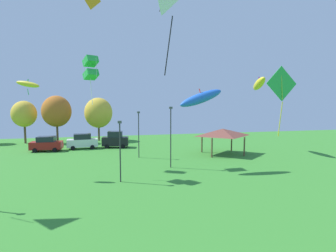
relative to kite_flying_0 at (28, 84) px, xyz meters
The scene contains 15 objects.
kite_flying_0 is the anchor object (origin of this frame).
kite_flying_1 6.12m from the kite_flying_0, ahead, with size 1.62×1.68×4.67m.
kite_flying_2 17.08m from the kite_flying_0, ahead, with size 5.12×1.54×2.60m.
kite_flying_5 29.54m from the kite_flying_0, 13.34° to the left, with size 2.66×5.30×2.33m.
kite_flying_8 22.15m from the kite_flying_0, 36.27° to the right, with size 2.19×0.36×4.40m.
parked_car_leftmost 16.37m from the kite_flying_0, 96.66° to the left, with size 4.52×2.29×2.21m.
parked_car_second_from_left 17.45m from the kite_flying_0, 77.45° to the left, with size 4.74×2.24×2.36m.
parked_car_third_from_left 18.99m from the kite_flying_0, 60.88° to the left, with size 4.30×2.35×2.64m.
park_pavilion 24.54m from the kite_flying_0, 15.38° to the left, with size 6.07×4.87×3.60m.
light_post_0 15.01m from the kite_flying_0, ahead, with size 0.36×0.20×6.79m.
light_post_1 10.80m from the kite_flying_0, 23.49° to the right, with size 0.36×0.20×5.61m.
light_post_2 14.14m from the kite_flying_0, 30.30° to the left, with size 0.36×0.20×6.09m.
treeline_tree_1 24.59m from the kite_flying_0, 106.87° to the left, with size 4.19×4.19×7.54m.
treeline_tree_2 22.72m from the kite_flying_0, 93.90° to the left, with size 5.05×5.05×8.46m.
treeline_tree_3 24.61m from the kite_flying_0, 76.62° to the left, with size 5.16×5.16×8.14m.
Camera 1 is at (-4.09, 2.34, 7.25)m, focal length 28.00 mm.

